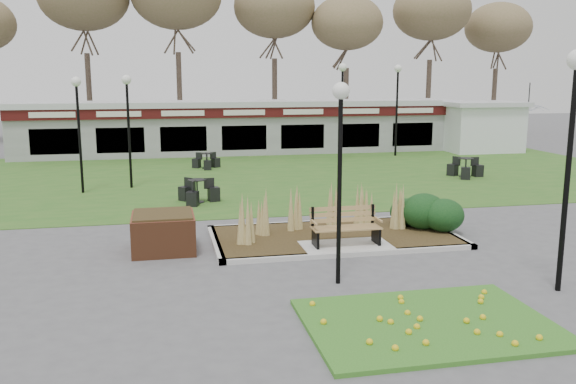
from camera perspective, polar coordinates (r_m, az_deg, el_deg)
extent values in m
plane|color=#515154|center=(15.04, 5.61, -5.57)|extent=(100.00, 100.00, 0.00)
cube|color=#2A5F1E|center=(26.46, -2.17, 1.60)|extent=(34.00, 16.00, 0.02)
cube|color=#2F6A1E|center=(10.97, 12.95, -11.89)|extent=(4.20, 3.00, 0.08)
cube|color=black|center=(16.12, 4.34, -4.20)|extent=(6.22, 3.22, 0.12)
cube|color=#B7B7B2|center=(14.64, 6.09, -5.78)|extent=(6.40, 0.18, 0.12)
cube|color=#B7B7B2|center=(17.63, 2.88, -2.89)|extent=(6.40, 0.18, 0.12)
cube|color=#B7B7B2|center=(15.57, -6.77, -4.79)|extent=(0.18, 3.40, 0.12)
cube|color=#B7B7B2|center=(17.23, 14.34, -3.54)|extent=(0.18, 3.40, 0.12)
cube|color=#B7B7B2|center=(15.15, 5.44, -5.18)|extent=(2.20, 1.20, 0.13)
cone|color=tan|center=(15.94, -2.61, -2.00)|extent=(0.36, 0.36, 1.15)
cone|color=tan|center=(16.51, 0.59, -1.55)|extent=(0.36, 0.36, 1.15)
cone|color=tan|center=(16.97, 4.08, -1.24)|extent=(0.36, 0.36, 1.15)
cone|color=tan|center=(17.05, 7.17, -1.24)|extent=(0.36, 0.36, 1.15)
cone|color=tan|center=(16.96, 10.17, -1.39)|extent=(0.36, 0.36, 1.15)
cone|color=tan|center=(15.10, -3.99, -2.74)|extent=(0.36, 0.36, 1.15)
ellipsoid|color=#0E3315|center=(17.07, 12.59, -1.77)|extent=(1.21, 1.10, 0.99)
ellipsoid|color=#0E3315|center=(16.90, 14.38, -2.13)|extent=(1.10, 1.00, 0.90)
ellipsoid|color=#0E3315|center=(17.65, 12.80, -1.57)|extent=(1.06, 0.96, 0.86)
ellipsoid|color=#0E3315|center=(17.42, 11.00, -1.83)|extent=(0.92, 0.84, 0.76)
cube|color=#9C7446|center=(15.03, 5.48, -3.37)|extent=(1.70, 0.57, 0.04)
cube|color=#9C7446|center=(15.25, 5.15, -2.07)|extent=(1.70, 0.13, 0.44)
cube|color=black|center=(14.87, 2.58, -4.35)|extent=(0.06, 0.55, 0.42)
cube|color=black|center=(15.33, 8.25, -4.00)|extent=(0.06, 0.55, 0.42)
cube|color=black|center=(15.04, 2.31, -2.33)|extent=(0.06, 0.06, 0.50)
cube|color=black|center=(15.49, 7.92, -2.04)|extent=(0.06, 0.06, 0.50)
cube|color=#9C7446|center=(14.75, 2.46, -2.88)|extent=(0.05, 0.50, 0.04)
cube|color=#9C7446|center=(15.23, 8.46, -2.55)|extent=(0.05, 0.50, 0.04)
cube|color=brown|center=(15.23, -11.58, -3.78)|extent=(1.50, 1.50, 0.90)
cube|color=black|center=(15.12, -11.65, -2.05)|extent=(1.40, 1.40, 0.06)
cube|color=gray|center=(34.16, -4.46, 5.83)|extent=(24.00, 3.00, 2.60)
cube|color=#410E0E|center=(32.55, -4.13, 7.44)|extent=(24.00, 0.18, 0.55)
cube|color=silver|center=(34.07, -4.50, 8.26)|extent=(24.60, 3.40, 0.30)
cube|color=silver|center=(32.44, -4.10, 7.43)|extent=(22.00, 0.02, 0.28)
cube|color=black|center=(32.76, -4.12, 5.09)|extent=(22.00, 0.10, 1.30)
cube|color=silver|center=(36.56, 17.57, 5.68)|extent=(4.00, 3.00, 2.60)
cube|color=silver|center=(36.47, 17.69, 7.87)|extent=(4.40, 3.40, 0.25)
cylinder|color=#47382B|center=(42.04, -18.33, 8.00)|extent=(0.36, 0.36, 5.17)
ellipsoid|color=brown|center=(42.22, -18.81, 15.88)|extent=(5.24, 5.24, 3.93)
cylinder|color=#47382B|center=(41.81, -10.05, 8.36)|extent=(0.36, 0.36, 5.17)
ellipsoid|color=brown|center=(41.99, -10.32, 16.30)|extent=(5.24, 5.24, 3.93)
cylinder|color=#47382B|center=(42.43, -1.84, 8.55)|extent=(0.36, 0.36, 5.17)
ellipsoid|color=brown|center=(42.61, -1.89, 16.38)|extent=(5.24, 5.24, 3.93)
cylinder|color=#47382B|center=(43.87, 5.99, 8.57)|extent=(0.36, 0.36, 5.17)
ellipsoid|color=brown|center=(44.04, 6.14, 16.14)|extent=(5.24, 5.24, 3.93)
cylinder|color=#47382B|center=(46.06, 13.19, 8.45)|extent=(0.36, 0.36, 5.17)
ellipsoid|color=brown|center=(46.22, 13.51, 15.65)|extent=(5.24, 5.24, 3.93)
cylinder|color=#47382B|center=(48.89, 19.65, 8.23)|extent=(0.36, 0.36, 5.17)
ellipsoid|color=brown|center=(49.04, 20.09, 15.01)|extent=(5.24, 5.24, 3.93)
cylinder|color=black|center=(12.97, 24.64, 0.73)|extent=(0.11, 0.11, 4.35)
cylinder|color=black|center=(12.31, 4.83, -0.14)|extent=(0.09, 0.09, 3.79)
sphere|color=white|center=(12.09, 4.98, 9.42)|extent=(0.34, 0.34, 0.34)
cylinder|color=black|center=(23.32, -18.90, 4.58)|extent=(0.10, 0.10, 3.88)
sphere|color=white|center=(23.21, -19.22, 9.73)|extent=(0.35, 0.35, 0.35)
cylinder|color=black|center=(30.60, 5.05, 7.01)|extent=(0.11, 0.11, 4.48)
sphere|color=white|center=(30.54, 5.13, 11.54)|extent=(0.40, 0.40, 0.40)
cylinder|color=black|center=(33.21, 10.13, 7.16)|extent=(0.11, 0.11, 4.46)
sphere|color=white|center=(33.15, 10.26, 11.31)|extent=(0.40, 0.40, 0.40)
cylinder|color=black|center=(23.88, -14.64, 5.02)|extent=(0.10, 0.10, 3.94)
sphere|color=white|center=(23.78, -14.89, 10.12)|extent=(0.35, 0.35, 0.35)
cylinder|color=black|center=(28.56, -7.62, 2.24)|extent=(0.41, 0.41, 0.03)
cylinder|color=black|center=(28.51, -7.63, 2.90)|extent=(0.05, 0.05, 0.68)
cylinder|color=black|center=(28.47, -7.65, 3.60)|extent=(0.56, 0.56, 0.02)
cube|color=black|center=(28.82, -6.78, 2.74)|extent=(0.44, 0.44, 0.43)
cube|color=black|center=(28.76, -8.56, 2.68)|extent=(0.44, 0.44, 0.43)
cube|color=black|center=(28.02, -7.55, 2.50)|extent=(0.32, 0.32, 0.43)
cylinder|color=black|center=(20.85, -8.46, -0.93)|extent=(0.46, 0.46, 0.03)
cylinder|color=black|center=(20.77, -8.49, 0.08)|extent=(0.05, 0.05, 0.75)
cylinder|color=black|center=(20.71, -8.52, 1.13)|extent=(0.63, 0.63, 0.03)
cube|color=black|center=(20.95, -6.96, -0.20)|extent=(0.42, 0.42, 0.48)
cube|color=black|center=(21.21, -9.58, -0.14)|extent=(0.50, 0.50, 0.48)
cube|color=black|center=(20.26, -8.91, -0.63)|extent=(0.45, 0.45, 0.48)
cylinder|color=black|center=(26.90, 16.22, 1.39)|extent=(0.48, 0.48, 0.03)
cylinder|color=black|center=(26.84, 16.27, 2.20)|extent=(0.05, 0.05, 0.78)
cylinder|color=black|center=(26.79, 16.31, 3.05)|extent=(0.65, 0.65, 0.03)
cube|color=black|center=(27.18, 17.32, 1.92)|extent=(0.39, 0.39, 0.50)
cube|color=black|center=(27.15, 15.14, 2.02)|extent=(0.51, 0.51, 0.50)
cube|color=black|center=(26.27, 16.28, 1.69)|extent=(0.49, 0.49, 0.50)
cylinder|color=black|center=(37.15, 21.41, 5.21)|extent=(0.06, 0.06, 2.20)
imported|color=#3047A8|center=(37.10, 21.48, 6.22)|extent=(2.80, 2.83, 2.03)
imported|color=black|center=(40.95, -17.15, 5.46)|extent=(4.93, 2.46, 1.55)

